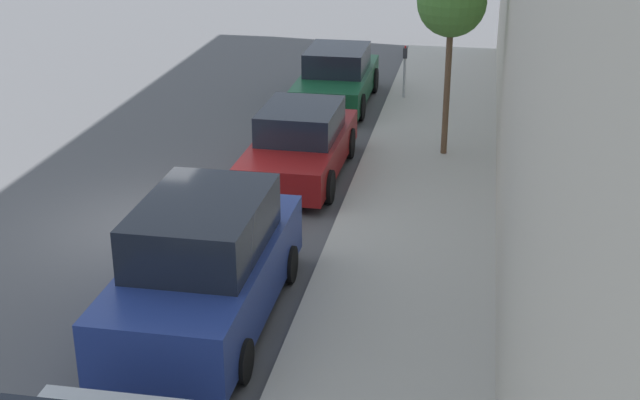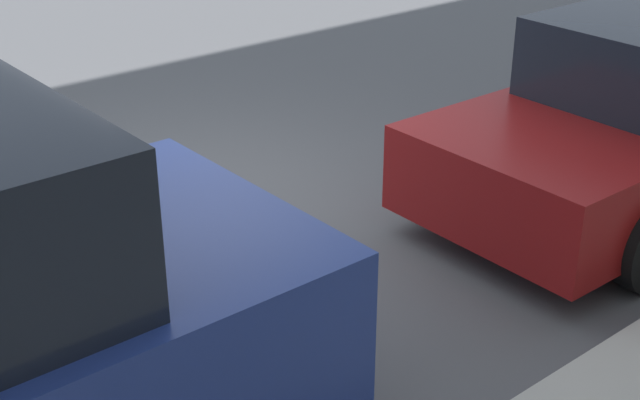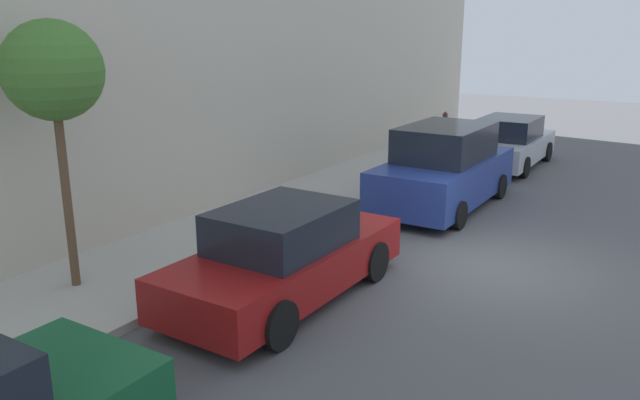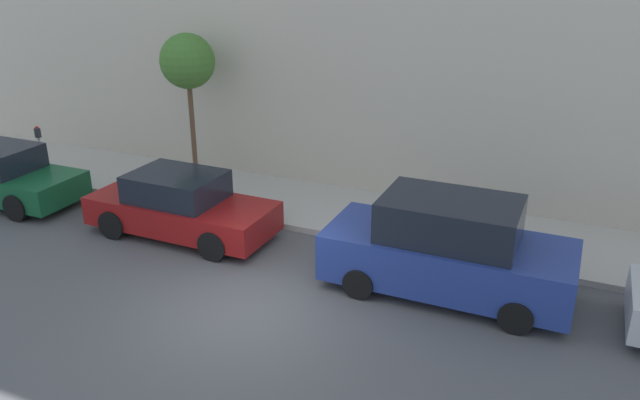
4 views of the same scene
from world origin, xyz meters
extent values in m
plane|color=#515154|center=(0.00, 0.00, 0.00)|extent=(60.00, 60.00, 0.00)
cube|color=#B2ADA3|center=(4.99, 0.00, 0.07)|extent=(2.98, 32.00, 0.15)
cube|color=beige|center=(7.48, 0.00, 5.11)|extent=(2.00, 32.00, 10.23)
cube|color=navy|center=(2.16, -3.23, 0.70)|extent=(1.98, 4.81, 0.96)
cube|color=black|center=(2.16, -3.23, 1.58)|extent=(1.73, 2.61, 0.80)
cylinder|color=black|center=(1.23, -1.75, 0.31)|extent=(0.22, 0.62, 0.62)
cylinder|color=black|center=(3.09, -1.75, 0.31)|extent=(0.22, 0.62, 0.62)
cylinder|color=black|center=(1.23, -4.72, 0.31)|extent=(0.22, 0.62, 0.62)
cylinder|color=black|center=(3.09, -4.72, 0.31)|extent=(0.22, 0.62, 0.62)
cube|color=maroon|center=(2.29, 3.14, 0.56)|extent=(1.85, 4.52, 0.68)
cube|color=black|center=(2.29, 3.24, 1.22)|extent=(1.61, 2.12, 0.64)
cylinder|color=black|center=(1.44, 4.53, 0.35)|extent=(0.22, 0.69, 0.69)
cylinder|color=black|center=(3.14, 4.53, 0.35)|extent=(0.22, 0.69, 0.69)
cylinder|color=black|center=(1.44, 1.74, 0.35)|extent=(0.22, 0.69, 0.69)
cylinder|color=black|center=(3.14, 1.74, 0.35)|extent=(0.22, 0.69, 0.69)
cube|color=#14512D|center=(2.14, 8.87, 0.56)|extent=(1.83, 4.51, 0.68)
cylinder|color=black|center=(1.29, 7.47, 0.35)|extent=(0.22, 0.70, 0.70)
cylinder|color=black|center=(2.99, 7.47, 0.35)|extent=(0.22, 0.70, 0.70)
cylinder|color=#ADADB2|center=(3.95, 9.34, 0.70)|extent=(0.07, 0.07, 1.10)
cube|color=#2D2D33|center=(3.95, 9.34, 1.39)|extent=(0.11, 0.15, 0.28)
cube|color=red|center=(3.95, 9.34, 1.56)|extent=(0.04, 0.09, 0.05)
cylinder|color=brown|center=(5.30, 4.81, 1.66)|extent=(0.14, 0.14, 3.01)
sphere|color=#42752D|center=(5.30, 4.81, 3.57)|extent=(1.50, 1.50, 1.50)
camera|label=1|loc=(6.01, -14.63, 6.86)|focal=50.00mm
camera|label=2|loc=(5.88, -3.47, 3.28)|focal=50.00mm
camera|label=3|loc=(-3.09, 10.66, 4.17)|focal=35.00mm
camera|label=4|loc=(-8.85, -5.38, 6.36)|focal=35.00mm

